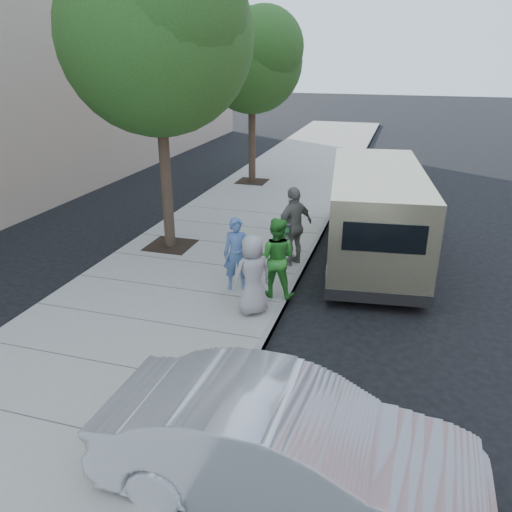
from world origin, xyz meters
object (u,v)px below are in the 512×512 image
Objects in this scene: tree_near at (157,29)px; person_officer at (237,254)px; tree_far at (253,57)px; person_striped_polo at (294,226)px; van at (375,213)px; person_green_shirt at (276,257)px; sedan at (288,449)px; parking_meter at (284,241)px; person_gray_shirt at (253,275)px.

person_officer is at bearing -38.07° from tree_near.
tree_far reaches higher than person_officer.
van is at bearing 157.14° from person_striped_polo.
tree_far is 3.71× the size of person_green_shirt.
tree_far reaches higher than person_striped_polo.
person_striped_polo is (-1.46, 6.83, 0.37)m from sedan.
tree_far is at bearing -72.40° from person_green_shirt.
person_officer reaches higher than parking_meter.
sedan is at bearing 45.42° from person_striped_polo.
sedan is 5.20m from person_green_shirt.
sedan is 2.35× the size of person_striped_polo.
person_officer is at bearing 25.95° from sedan.
tree_far is (-0.00, 7.60, -0.66)m from tree_near.
person_striped_polo reaches higher than sedan.
person_striped_polo reaches higher than person_officer.
person_striped_polo reaches higher than parking_meter.
tree_near is at bearing -33.11° from person_green_shirt.
tree_near is at bearing -176.40° from van.
parking_meter is 1.30m from person_striped_polo.
person_gray_shirt is at bearing 23.49° from sedan.
parking_meter is 0.89× the size of person_officer.
person_striped_polo is at bearing -4.11° from tree_near.
person_officer is at bearing -75.10° from tree_far.
tree_far is 3.95× the size of person_gray_shirt.
parking_meter is at bearing -69.13° from tree_far.
tree_far is 4.48× the size of parking_meter.
parking_meter is 0.57m from person_green_shirt.
tree_near reaches higher than sedan.
parking_meter is at bearing -132.00° from van.
van is 4.03m from person_officer.
person_green_shirt is at bearing 17.28° from sedan.
parking_meter is 1.06m from person_officer.
tree_near reaches higher than tree_far.
person_officer is 0.93× the size of person_green_shirt.
parking_meter is 0.74× the size of person_striped_polo.
parking_meter is 0.32× the size of sedan.
parking_meter is at bearing -95.24° from person_green_shirt.
van reaches higher than person_gray_shirt.
person_green_shirt is at bearing -70.37° from tree_far.
person_green_shirt is 0.90× the size of person_striped_polo.
tree_far reaches higher than person_gray_shirt.
sedan is at bearing 104.04° from person_green_shirt.
tree_far reaches higher than sedan.
tree_far is at bearing 19.65° from sedan.
person_officer is 0.84× the size of person_striped_polo.
person_officer is 0.91m from person_green_shirt.
tree_far is 10.68m from person_officer.
tree_near is 5.20× the size of parking_meter.
tree_far is 10.98m from person_green_shirt.
person_green_shirt is (-1.80, -3.06, -0.23)m from van.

